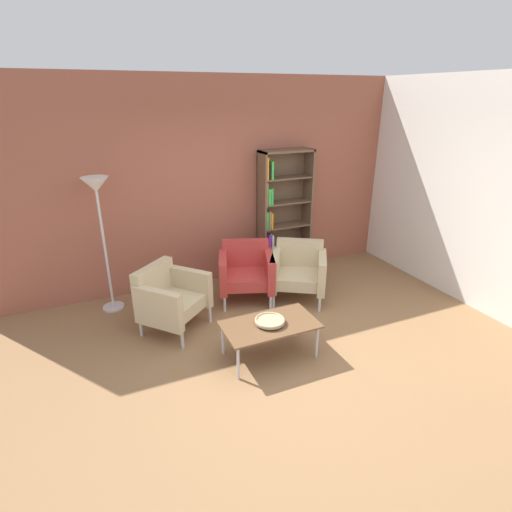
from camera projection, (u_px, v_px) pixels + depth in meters
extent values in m
plane|color=olive|center=(293.00, 367.00, 4.18)|extent=(8.32, 8.32, 0.00)
cube|color=#9E5642|center=(214.00, 184.00, 5.73)|extent=(6.40, 0.12, 2.90)
cube|color=silver|center=(469.00, 193.00, 5.21)|extent=(0.12, 5.20, 2.90)
cube|color=brown|center=(262.00, 217.00, 5.96)|extent=(0.03, 0.30, 1.90)
cube|color=brown|center=(307.00, 211.00, 6.25)|extent=(0.03, 0.30, 1.90)
cube|color=brown|center=(287.00, 151.00, 5.75)|extent=(0.80, 0.30, 0.03)
cube|color=brown|center=(283.00, 270.00, 6.45)|extent=(0.80, 0.30, 0.03)
cube|color=brown|center=(281.00, 212.00, 6.22)|extent=(0.80, 0.02, 1.90)
cube|color=brown|center=(284.00, 248.00, 6.31)|extent=(0.76, 0.28, 0.02)
cube|color=brown|center=(285.00, 225.00, 6.17)|extent=(0.76, 0.28, 0.02)
cube|color=brown|center=(285.00, 202.00, 6.03)|extent=(0.76, 0.28, 0.02)
cube|color=brown|center=(286.00, 178.00, 5.90)|extent=(0.76, 0.28, 0.02)
cube|color=red|center=(264.00, 265.00, 6.25)|extent=(0.04, 0.25, 0.24)
cube|color=yellow|center=(267.00, 263.00, 6.26)|extent=(0.04, 0.25, 0.31)
cube|color=olive|center=(269.00, 265.00, 6.29)|extent=(0.04, 0.24, 0.23)
cube|color=purple|center=(272.00, 265.00, 6.30)|extent=(0.04, 0.23, 0.23)
cube|color=orange|center=(264.00, 244.00, 6.10)|extent=(0.03, 0.21, 0.22)
cube|color=purple|center=(268.00, 243.00, 6.10)|extent=(0.04, 0.18, 0.26)
cube|color=white|center=(270.00, 242.00, 6.15)|extent=(0.03, 0.25, 0.26)
cube|color=green|center=(265.00, 219.00, 5.96)|extent=(0.04, 0.23, 0.27)
cube|color=olive|center=(268.00, 219.00, 5.96)|extent=(0.03, 0.18, 0.27)
cube|color=orange|center=(269.00, 220.00, 6.00)|extent=(0.03, 0.22, 0.24)
cube|color=olive|center=(264.00, 193.00, 5.83)|extent=(0.03, 0.25, 0.32)
cube|color=green|center=(268.00, 196.00, 5.82)|extent=(0.04, 0.18, 0.24)
cube|color=green|center=(269.00, 196.00, 5.86)|extent=(0.03, 0.22, 0.24)
cube|color=orange|center=(265.00, 168.00, 5.68)|extent=(0.03, 0.22, 0.31)
cube|color=black|center=(267.00, 171.00, 5.71)|extent=(0.02, 0.23, 0.21)
cube|color=green|center=(269.00, 169.00, 5.73)|extent=(0.03, 0.25, 0.26)
cube|color=brown|center=(270.00, 324.00, 4.23)|extent=(1.00, 0.56, 0.02)
cylinder|color=silver|center=(238.00, 363.00, 3.94)|extent=(0.03, 0.03, 0.38)
cylinder|color=silver|center=(317.00, 342.00, 4.28)|extent=(0.03, 0.03, 0.38)
cylinder|color=silver|center=(223.00, 339.00, 4.33)|extent=(0.03, 0.03, 0.38)
cylinder|color=silver|center=(296.00, 321.00, 4.67)|extent=(0.03, 0.03, 0.38)
cylinder|color=tan|center=(270.00, 323.00, 4.22)|extent=(0.13, 0.13, 0.02)
cylinder|color=tan|center=(270.00, 321.00, 4.22)|extent=(0.32, 0.32, 0.02)
torus|color=tan|center=(270.00, 320.00, 4.21)|extent=(0.32, 0.32, 0.02)
cube|color=#C6B289|center=(174.00, 305.00, 4.76)|extent=(0.86, 0.86, 0.16)
cube|color=#C6B289|center=(153.00, 280.00, 4.77)|extent=(0.56, 0.51, 0.38)
cube|color=#C6B289|center=(158.00, 309.00, 4.45)|extent=(0.49, 0.53, 0.46)
cube|color=#C6B289|center=(189.00, 286.00, 4.98)|extent=(0.49, 0.53, 0.46)
cylinder|color=silver|center=(182.00, 338.00, 4.47)|extent=(0.04, 0.04, 0.24)
cylinder|color=silver|center=(210.00, 313.00, 4.97)|extent=(0.04, 0.04, 0.24)
cylinder|color=silver|center=(141.00, 327.00, 4.69)|extent=(0.04, 0.04, 0.24)
cylinder|color=silver|center=(171.00, 304.00, 5.20)|extent=(0.04, 0.04, 0.24)
cube|color=#B73833|center=(246.00, 278.00, 5.45)|extent=(0.80, 0.76, 0.16)
cube|color=#B73833|center=(245.00, 253.00, 5.60)|extent=(0.64, 0.33, 0.38)
cube|color=#B73833|center=(223.00, 272.00, 5.37)|extent=(0.30, 0.62, 0.46)
cube|color=#B73833|center=(269.00, 271.00, 5.41)|extent=(0.30, 0.62, 0.46)
cylinder|color=silver|center=(225.00, 303.00, 5.22)|extent=(0.04, 0.04, 0.24)
cylinder|color=silver|center=(271.00, 302.00, 5.26)|extent=(0.04, 0.04, 0.24)
cylinder|color=silver|center=(225.00, 284.00, 5.75)|extent=(0.04, 0.04, 0.24)
cylinder|color=silver|center=(266.00, 282.00, 5.79)|extent=(0.04, 0.04, 0.24)
cube|color=#C6B289|center=(298.00, 278.00, 5.46)|extent=(0.85, 0.83, 0.16)
cube|color=#C6B289|center=(300.00, 252.00, 5.61)|extent=(0.61, 0.44, 0.38)
cube|color=#C6B289|center=(275.00, 270.00, 5.44)|extent=(0.41, 0.58, 0.46)
cube|color=#C6B289|center=(322.00, 273.00, 5.36)|extent=(0.41, 0.58, 0.46)
cylinder|color=silver|center=(274.00, 300.00, 5.29)|extent=(0.04, 0.04, 0.24)
cylinder|color=silver|center=(320.00, 303.00, 5.21)|extent=(0.04, 0.04, 0.24)
cylinder|color=silver|center=(278.00, 281.00, 5.82)|extent=(0.04, 0.04, 0.24)
cylinder|color=silver|center=(319.00, 284.00, 5.74)|extent=(0.04, 0.04, 0.24)
cylinder|color=silver|center=(114.00, 307.00, 5.35)|extent=(0.28, 0.28, 0.02)
cylinder|color=silver|center=(105.00, 248.00, 5.03)|extent=(0.03, 0.03, 1.65)
cone|color=white|center=(95.00, 185.00, 4.73)|extent=(0.32, 0.32, 0.18)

